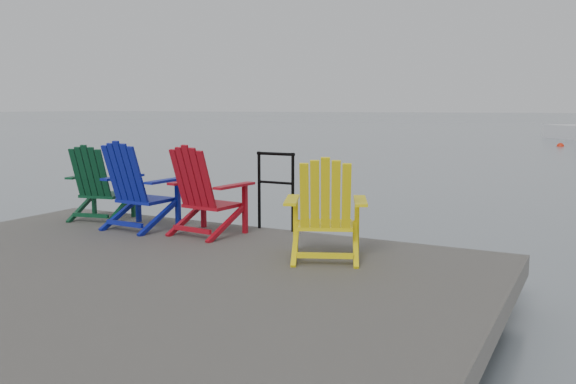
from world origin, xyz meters
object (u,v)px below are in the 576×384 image
at_px(chair_blue, 137,186).
at_px(chair_red, 205,191).
at_px(chair_green, 99,183).
at_px(handrail, 276,183).
at_px(buoy_b, 560,146).
at_px(chair_yellow, 326,209).

relative_size(chair_blue, chair_red, 1.02).
xyz_separation_m(chair_green, chair_red, (1.70, -0.14, 0.03)).
height_order(handrail, buoy_b, handrail).
relative_size(chair_green, chair_yellow, 0.98).
relative_size(handrail, buoy_b, 2.61).
relative_size(handrail, chair_yellow, 0.95).
relative_size(chair_red, buoy_b, 2.85).
bearing_deg(chair_red, chair_blue, -168.45).
height_order(chair_green, chair_blue, chair_blue).
bearing_deg(handrail, chair_red, -132.27).
xyz_separation_m(handrail, buoy_b, (1.45, 26.25, -1.04)).
relative_size(handrail, chair_green, 0.97).
xyz_separation_m(handrail, chair_green, (-2.26, -0.47, -0.07)).
distance_m(chair_green, chair_red, 1.71).
relative_size(handrail, chair_red, 0.92).
bearing_deg(handrail, buoy_b, 86.83).
distance_m(handrail, chair_yellow, 1.49).
xyz_separation_m(chair_yellow, buoy_b, (0.37, 27.27, -0.98)).
bearing_deg(chair_blue, chair_red, 8.14).
height_order(chair_green, chair_red, chair_red).
relative_size(chair_blue, buoy_b, 2.92).
bearing_deg(chair_blue, chair_green, 167.30).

